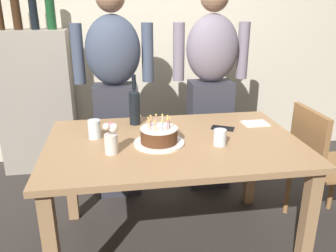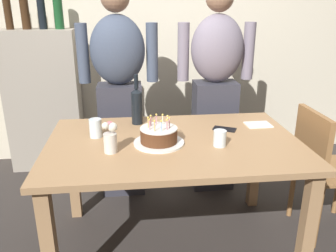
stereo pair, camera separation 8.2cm
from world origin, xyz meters
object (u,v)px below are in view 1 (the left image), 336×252
Objects in this scene: flower_vase at (111,138)px; person_man_bearded at (115,91)px; wine_bottle at (135,105)px; napkin_stack at (255,123)px; water_glass_far at (94,129)px; water_glass_near at (220,137)px; person_woman_cardigan at (211,87)px; cell_phone at (223,128)px; dining_chair at (319,160)px; birthday_cake at (159,136)px.

flower_vase is 0.88m from person_man_bearded.
napkin_stack is at bearing -8.90° from wine_bottle.
water_glass_far is at bearing 112.64° from flower_vase.
person_woman_cardigan is (0.18, 0.86, 0.09)m from water_glass_near.
napkin_stack is at bearing 106.96° from person_woman_cardigan.
water_glass_far is 0.07× the size of person_man_bearded.
cell_phone is 0.87× the size of napkin_stack.
flower_vase reaches higher than dining_chair.
dining_chair reaches higher than cell_phone.
cell_phone is at bearing -167.09° from napkin_stack.
dining_chair is at bearing -13.61° from wine_bottle.
flower_vase is (-0.61, -0.02, 0.04)m from water_glass_near.
birthday_cake is 0.95m from person_woman_cardigan.
flower_vase reaches higher than water_glass_near.
napkin_stack is (1.06, 0.09, -0.05)m from water_glass_far.
birthday_cake is at bearing 56.30° from person_woman_cardigan.
napkin_stack is 0.10× the size of person_woman_cardigan.
water_glass_far is 0.26m from flower_vase.
person_man_bearded is at bearing 61.92° from dining_chair.
water_glass_far is at bearing 158.02° from birthday_cake.
person_woman_cardigan is at bearing 56.30° from birthday_cake.
cell_phone is 0.09× the size of person_woman_cardigan.
napkin_stack is 1.08m from person_man_bearded.
birthday_cake is 0.34× the size of dining_chair.
water_glass_far is 1.07m from napkin_stack.
person_woman_cardigan reaches higher than wine_bottle.
flower_vase is 1.41m from dining_chair.
wine_bottle is at bearing -171.03° from cell_phone.
water_glass_far is at bearing 87.14° from dining_chair.
flower_vase is (-0.27, -0.09, 0.04)m from birthday_cake.
person_man_bearded reaches higher than birthday_cake.
person_man_bearded is at bearing 149.66° from napkin_stack.
dining_chair is (1.09, 0.08, -0.27)m from birthday_cake.
cell_phone and napkin_stack have the same top height.
water_glass_near is 0.06× the size of person_woman_cardigan.
person_man_bearded is (-0.58, 0.86, 0.09)m from water_glass_near.
water_glass_far is at bearing 78.02° from person_man_bearded.
person_man_bearded is (0.03, 0.88, 0.05)m from flower_vase.
flower_vase is (-0.16, -0.46, -0.04)m from wine_bottle.
person_woman_cardigan is at bearing 106.96° from napkin_stack.
water_glass_near is 0.62m from flower_vase.
flower_vase reaches higher than cell_phone.
napkin_stack is at bearing 149.66° from person_man_bearded.
birthday_cake is 0.83m from person_man_bearded.
dining_chair is at bearing 11.26° from water_glass_near.
cell_phone is at bearing 22.84° from birthday_cake.
dining_chair is (1.46, -0.07, -0.28)m from water_glass_far.
person_man_bearded is (-0.68, 0.60, 0.13)m from cell_phone.
birthday_cake is 0.18× the size of person_man_bearded.
person_man_bearded is (-0.12, 0.42, 0.00)m from wine_bottle.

